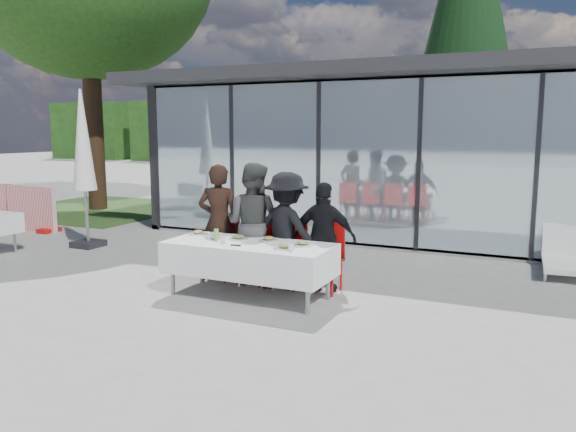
% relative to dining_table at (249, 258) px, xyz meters
% --- Properties ---
extents(ground, '(90.00, 90.00, 0.00)m').
position_rel_dining_table_xyz_m(ground, '(0.41, -0.29, -0.54)').
color(ground, '#9D9B95').
rests_on(ground, ground).
extents(pavilion, '(14.80, 8.80, 3.44)m').
position_rel_dining_table_xyz_m(pavilion, '(2.42, 7.88, 1.61)').
color(pavilion, gray).
rests_on(pavilion, ground).
extents(treeline, '(62.50, 2.00, 4.40)m').
position_rel_dining_table_xyz_m(treeline, '(-1.59, 27.71, 1.66)').
color(treeline, '#1A3E13').
rests_on(treeline, ground).
extents(dining_table, '(2.26, 0.96, 0.75)m').
position_rel_dining_table_xyz_m(dining_table, '(0.00, 0.00, 0.00)').
color(dining_table, white).
rests_on(dining_table, ground).
extents(diner_a, '(0.79, 0.79, 1.75)m').
position_rel_dining_table_xyz_m(diner_a, '(-0.86, 0.64, 0.34)').
color(diner_a, black).
rests_on(diner_a, ground).
extents(diner_chair_a, '(0.44, 0.44, 0.97)m').
position_rel_dining_table_xyz_m(diner_chair_a, '(-0.86, 0.75, -0.00)').
color(diner_chair_a, '#BB0F0C').
rests_on(diner_chair_a, ground).
extents(diner_b, '(0.87, 0.87, 1.78)m').
position_rel_dining_table_xyz_m(diner_b, '(-0.29, 0.64, 0.35)').
color(diner_b, '#4A4A4A').
rests_on(diner_b, ground).
extents(diner_chair_b, '(0.44, 0.44, 0.97)m').
position_rel_dining_table_xyz_m(diner_chair_b, '(-0.29, 0.75, -0.00)').
color(diner_chair_b, '#BB0F0C').
rests_on(diner_chair_b, ground).
extents(diner_c, '(1.30, 1.30, 1.66)m').
position_rel_dining_table_xyz_m(diner_c, '(0.26, 0.64, 0.29)').
color(diner_c, black).
rests_on(diner_c, ground).
extents(diner_chair_c, '(0.44, 0.44, 0.97)m').
position_rel_dining_table_xyz_m(diner_chair_c, '(0.26, 0.75, -0.00)').
color(diner_chair_c, '#BB0F0C').
rests_on(diner_chair_c, ground).
extents(diner_d, '(0.95, 0.95, 1.54)m').
position_rel_dining_table_xyz_m(diner_d, '(0.83, 0.64, 0.23)').
color(diner_d, black).
rests_on(diner_d, ground).
extents(diner_chair_d, '(0.44, 0.44, 0.97)m').
position_rel_dining_table_xyz_m(diner_chair_d, '(0.83, 0.75, -0.00)').
color(diner_chair_d, '#BB0F0C').
rests_on(diner_chair_d, ground).
extents(plate_a, '(0.28, 0.28, 0.07)m').
position_rel_dining_table_xyz_m(plate_a, '(-0.95, 0.22, 0.24)').
color(plate_a, silver).
rests_on(plate_a, dining_table).
extents(plate_b, '(0.28, 0.28, 0.07)m').
position_rel_dining_table_xyz_m(plate_b, '(-0.24, 0.14, 0.24)').
color(plate_b, silver).
rests_on(plate_b, dining_table).
extents(plate_c, '(0.28, 0.28, 0.07)m').
position_rel_dining_table_xyz_m(plate_c, '(0.18, 0.23, 0.24)').
color(plate_c, silver).
rests_on(plate_c, dining_table).
extents(plate_d, '(0.28, 0.28, 0.07)m').
position_rel_dining_table_xyz_m(plate_d, '(0.74, 0.12, 0.24)').
color(plate_d, silver).
rests_on(plate_d, dining_table).
extents(plate_extra, '(0.28, 0.28, 0.07)m').
position_rel_dining_table_xyz_m(plate_extra, '(0.59, -0.15, 0.24)').
color(plate_extra, silver).
rests_on(plate_extra, dining_table).
extents(juice_bottle, '(0.06, 0.06, 0.16)m').
position_rel_dining_table_xyz_m(juice_bottle, '(-0.49, -0.03, 0.29)').
color(juice_bottle, '#80AD48').
rests_on(juice_bottle, dining_table).
extents(drinking_glasses, '(1.08, 0.13, 0.10)m').
position_rel_dining_table_xyz_m(drinking_glasses, '(0.22, -0.21, 0.26)').
color(drinking_glasses, silver).
rests_on(drinking_glasses, dining_table).
extents(folded_eyeglasses, '(0.14, 0.03, 0.01)m').
position_rel_dining_table_xyz_m(folded_eyeglasses, '(-0.06, -0.24, 0.22)').
color(folded_eyeglasses, black).
rests_on(folded_eyeglasses, dining_table).
extents(market_umbrella, '(0.50, 0.50, 3.00)m').
position_rel_dining_table_xyz_m(market_umbrella, '(-4.44, 1.60, 1.35)').
color(market_umbrella, black).
rests_on(market_umbrella, ground).
extents(lounger, '(0.66, 1.36, 0.72)m').
position_rel_dining_table_xyz_m(lounger, '(3.86, 3.27, -0.28)').
color(lounger, white).
rests_on(lounger, ground).
extents(conifer_tree, '(4.00, 4.00, 10.50)m').
position_rel_dining_table_xyz_m(conifer_tree, '(0.91, 12.71, 5.45)').
color(conifer_tree, '#382316').
rests_on(conifer_tree, ground).
extents(grass_patch, '(5.00, 5.00, 0.02)m').
position_rel_dining_table_xyz_m(grass_patch, '(-8.09, 5.71, -0.53)').
color(grass_patch, '#385926').
rests_on(grass_patch, ground).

